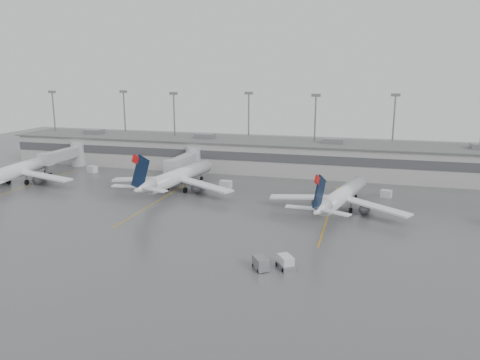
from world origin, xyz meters
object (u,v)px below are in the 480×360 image
(jet_mid_right, at_px, (341,196))
(baggage_tug, at_px, (286,264))
(jet_mid_left, at_px, (177,176))
(jet_far_left, at_px, (18,170))

(jet_mid_right, height_order, baggage_tug, jet_mid_right)
(jet_mid_left, distance_m, baggage_tug, 47.09)
(jet_mid_right, bearing_deg, jet_far_left, -167.97)
(jet_far_left, distance_m, jet_mid_right, 75.58)
(jet_far_left, height_order, jet_mid_left, jet_far_left)
(jet_far_left, relative_size, baggage_tug, 10.09)
(jet_far_left, bearing_deg, baggage_tug, -31.63)
(jet_far_left, xyz_separation_m, jet_mid_right, (75.54, -2.21, -0.34))
(baggage_tug, bearing_deg, jet_mid_right, 45.25)
(jet_mid_left, relative_size, baggage_tug, 9.95)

